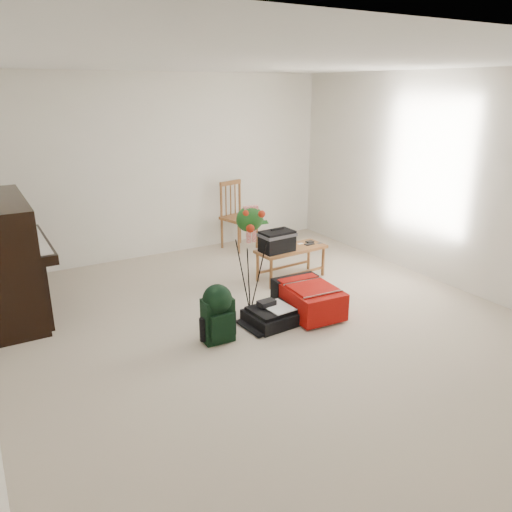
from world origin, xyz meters
TOP-DOWN VIEW (x-y plane):
  - floor at (0.00, 0.00)m, footprint 5.00×5.50m
  - ceiling at (0.00, 0.00)m, footprint 5.00×5.50m
  - wall_back at (0.00, 2.75)m, footprint 5.00×0.04m
  - wall_right at (2.50, 0.00)m, footprint 0.04×5.50m
  - piano at (-2.19, 1.60)m, footprint 0.71×1.50m
  - bench at (0.79, 0.96)m, footprint 0.92×0.41m
  - dining_chair at (1.00, 2.44)m, footprint 0.52×0.52m
  - red_suitcase at (0.53, 0.07)m, footprint 0.55×0.78m
  - black_duffel at (0.10, 0.02)m, footprint 0.59×0.48m
  - green_backpack at (-0.57, -0.05)m, footprint 0.30×0.28m
  - flower_stand at (0.00, 0.34)m, footprint 0.43×0.43m

SIDE VIEW (x-z plane):
  - floor at x=0.00m, z-range -0.01..0.01m
  - black_duffel at x=0.10m, z-range -0.03..0.20m
  - red_suitcase at x=0.53m, z-range 0.01..0.33m
  - green_backpack at x=-0.57m, z-range 0.03..0.60m
  - dining_chair at x=1.00m, z-range -0.01..0.98m
  - bench at x=0.79m, z-range 0.14..0.84m
  - flower_stand at x=0.00m, z-range -0.02..1.19m
  - piano at x=-2.19m, z-range -0.03..1.22m
  - wall_back at x=0.00m, z-range 0.00..2.50m
  - wall_right at x=2.50m, z-range 0.00..2.50m
  - ceiling at x=0.00m, z-range 2.50..2.50m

